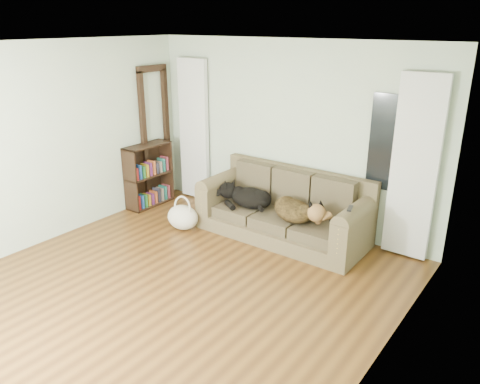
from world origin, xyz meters
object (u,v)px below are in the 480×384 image
Objects in this scene: dog_shepherd at (296,210)px; tote_bag at (183,218)px; dog_black_lab at (248,197)px; bookshelf at (149,175)px; sofa at (282,206)px.

tote_bag is at bearing 47.30° from dog_shepherd.
dog_black_lab is at bearing 36.24° from tote_bag.
dog_shepherd is 1.66m from tote_bag.
bookshelf is (-1.83, -0.16, 0.02)m from dog_black_lab.
dog_shepherd is (0.28, -0.11, 0.04)m from sofa.
dog_shepherd is 2.63m from bookshelf.
dog_shepherd is at bearing 18.25° from tote_bag.
sofa is 0.30m from dog_shepherd.
bookshelf reaches higher than dog_shepherd.
tote_bag is (-1.27, -0.62, -0.29)m from sofa.
sofa reaches higher than dog_black_lab.
sofa is 2.32× the size of bookshelf.
tote_bag is 1.20m from bookshelf.
sofa is 0.52m from dog_black_lab.
bookshelf is at bearing 160.21° from tote_bag.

